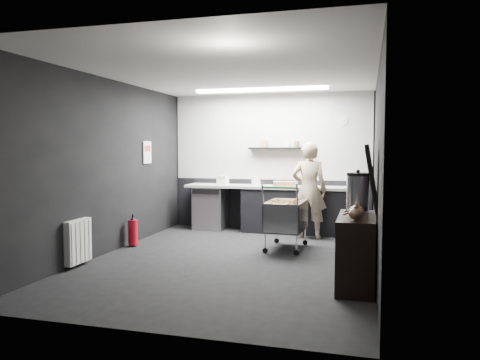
# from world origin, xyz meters

# --- Properties ---
(floor) EXTENTS (5.50, 5.50, 0.00)m
(floor) POSITION_xyz_m (0.00, 0.00, 0.00)
(floor) COLOR black
(floor) RESTS_ON ground
(ceiling) EXTENTS (5.50, 5.50, 0.00)m
(ceiling) POSITION_xyz_m (0.00, 0.00, 2.70)
(ceiling) COLOR silver
(ceiling) RESTS_ON wall_back
(wall_back) EXTENTS (5.50, 0.00, 5.50)m
(wall_back) POSITION_xyz_m (0.00, 2.75, 1.35)
(wall_back) COLOR black
(wall_back) RESTS_ON floor
(wall_front) EXTENTS (5.50, 0.00, 5.50)m
(wall_front) POSITION_xyz_m (0.00, -2.75, 1.35)
(wall_front) COLOR black
(wall_front) RESTS_ON floor
(wall_left) EXTENTS (0.00, 5.50, 5.50)m
(wall_left) POSITION_xyz_m (-2.00, 0.00, 1.35)
(wall_left) COLOR black
(wall_left) RESTS_ON floor
(wall_right) EXTENTS (0.00, 5.50, 5.50)m
(wall_right) POSITION_xyz_m (2.00, 0.00, 1.35)
(wall_right) COLOR black
(wall_right) RESTS_ON floor
(kitchen_wall_panel) EXTENTS (3.95, 0.02, 1.70)m
(kitchen_wall_panel) POSITION_xyz_m (0.00, 2.73, 1.85)
(kitchen_wall_panel) COLOR #B9B9B5
(kitchen_wall_panel) RESTS_ON wall_back
(dado_panel) EXTENTS (3.95, 0.02, 1.00)m
(dado_panel) POSITION_xyz_m (0.00, 2.73, 0.50)
(dado_panel) COLOR black
(dado_panel) RESTS_ON wall_back
(floating_shelf) EXTENTS (1.20, 0.22, 0.04)m
(floating_shelf) POSITION_xyz_m (0.20, 2.62, 1.62)
(floating_shelf) COLOR black
(floating_shelf) RESTS_ON wall_back
(wall_clock) EXTENTS (0.20, 0.03, 0.20)m
(wall_clock) POSITION_xyz_m (1.40, 2.72, 2.15)
(wall_clock) COLOR silver
(wall_clock) RESTS_ON wall_back
(poster) EXTENTS (0.02, 0.30, 0.40)m
(poster) POSITION_xyz_m (-1.98, 1.30, 1.55)
(poster) COLOR white
(poster) RESTS_ON wall_left
(poster_red_band) EXTENTS (0.02, 0.22, 0.10)m
(poster_red_band) POSITION_xyz_m (-1.98, 1.30, 1.62)
(poster_red_band) COLOR red
(poster_red_band) RESTS_ON poster
(radiator) EXTENTS (0.10, 0.50, 0.60)m
(radiator) POSITION_xyz_m (-1.94, -0.90, 0.35)
(radiator) COLOR silver
(radiator) RESTS_ON wall_left
(ceiling_strip) EXTENTS (2.40, 0.20, 0.04)m
(ceiling_strip) POSITION_xyz_m (0.00, 1.85, 2.67)
(ceiling_strip) COLOR white
(ceiling_strip) RESTS_ON ceiling
(prep_counter) EXTENTS (3.20, 0.61, 0.90)m
(prep_counter) POSITION_xyz_m (0.14, 2.42, 0.46)
(prep_counter) COLOR black
(prep_counter) RESTS_ON floor
(person) EXTENTS (0.65, 0.43, 1.74)m
(person) POSITION_xyz_m (0.87, 1.97, 0.87)
(person) COLOR beige
(person) RESTS_ON floor
(shopping_cart) EXTENTS (0.60, 0.97, 1.05)m
(shopping_cart) POSITION_xyz_m (0.63, 0.96, 0.50)
(shopping_cart) COLOR silver
(shopping_cart) RESTS_ON floor
(sideboard) EXTENTS (0.48, 1.12, 1.68)m
(sideboard) POSITION_xyz_m (1.78, -0.80, 0.54)
(sideboard) COLOR black
(sideboard) RESTS_ON floor
(fire_extinguisher) EXTENTS (0.16, 0.16, 0.52)m
(fire_extinguisher) POSITION_xyz_m (-1.85, 0.49, 0.25)
(fire_extinguisher) COLOR #B40C1D
(fire_extinguisher) RESTS_ON floor
(cardboard_box) EXTENTS (0.51, 0.43, 0.09)m
(cardboard_box) POSITION_xyz_m (0.37, 2.37, 0.95)
(cardboard_box) COLOR #95724F
(cardboard_box) RESTS_ON prep_counter
(pink_tub) EXTENTS (0.18, 0.18, 0.18)m
(pink_tub) POSITION_xyz_m (-0.22, 2.42, 0.99)
(pink_tub) COLOR silver
(pink_tub) RESTS_ON prep_counter
(white_container) EXTENTS (0.23, 0.19, 0.18)m
(white_container) POSITION_xyz_m (-0.88, 2.37, 0.99)
(white_container) COLOR silver
(white_container) RESTS_ON prep_counter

